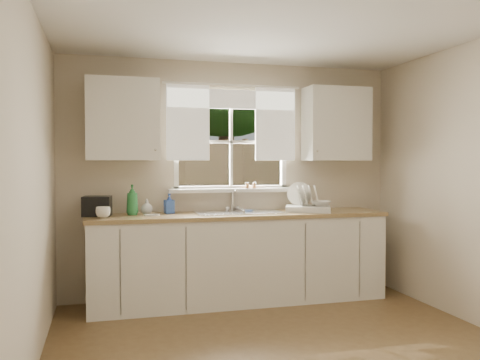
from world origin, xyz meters
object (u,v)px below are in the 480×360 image
object	(u,v)px
dish_rack	(307,205)
black_appliance	(97,206)
soap_bottle_a	(132,200)
cup	(103,212)

from	to	relation	value
dish_rack	black_appliance	bearing A→B (deg)	176.42
dish_rack	soap_bottle_a	distance (m)	1.81
black_appliance	cup	bearing A→B (deg)	-67.74
soap_bottle_a	black_appliance	distance (m)	0.34
dish_rack	soap_bottle_a	world-z (taller)	dish_rack
dish_rack	black_appliance	distance (m)	2.14
cup	black_appliance	world-z (taller)	black_appliance
dish_rack	black_appliance	world-z (taller)	dish_rack
cup	black_appliance	distance (m)	0.24
soap_bottle_a	cup	size ratio (longest dim) A/B	2.22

